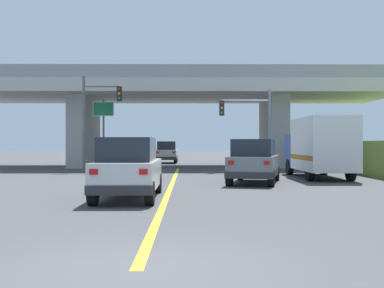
{
  "coord_description": "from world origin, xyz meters",
  "views": [
    {
      "loc": [
        0.75,
        -6.81,
        1.83
      ],
      "look_at": [
        0.98,
        23.77,
        1.79
      ],
      "focal_mm": 44.59,
      "sensor_mm": 36.0,
      "label": 1
    }
  ],
  "objects": [
    {
      "name": "sedan_oncoming",
      "position": [
        -1.27,
        37.7,
        1.01
      ],
      "size": [
        1.92,
        4.78,
        2.02
      ],
      "color": "silver",
      "rests_on": "ground"
    },
    {
      "name": "box_truck",
      "position": [
        7.66,
        18.23,
        1.65
      ],
      "size": [
        2.33,
        6.82,
        3.15
      ],
      "color": "navy",
      "rests_on": "ground"
    },
    {
      "name": "ground",
      "position": [
        0.0,
        30.78,
        0.0
      ],
      "size": [
        160.0,
        160.0,
        0.0
      ],
      "primitive_type": "plane",
      "color": "#424244"
    },
    {
      "name": "lane_divider_stripe",
      "position": [
        0.0,
        13.85,
        0.0
      ],
      "size": [
        0.2,
        27.7,
        0.01
      ],
      "primitive_type": "cube",
      "color": "yellow",
      "rests_on": "ground"
    },
    {
      "name": "suv_crossing",
      "position": [
        3.76,
        14.96,
        1.01
      ],
      "size": [
        3.06,
        4.95,
        2.02
      ],
      "rotation": [
        0.0,
        0.0,
        -0.25
      ],
      "color": "slate",
      "rests_on": "ground"
    },
    {
      "name": "highway_sign",
      "position": [
        -5.39,
        27.56,
        3.66
      ],
      "size": [
        1.51,
        0.17,
        5.0
      ],
      "color": "#56595E",
      "rests_on": "ground"
    },
    {
      "name": "suv_lead",
      "position": [
        -1.23,
        8.93,
        1.01
      ],
      "size": [
        1.94,
        4.8,
        2.02
      ],
      "color": "silver",
      "rests_on": "ground"
    },
    {
      "name": "overpass_bridge",
      "position": [
        0.0,
        30.78,
        5.23
      ],
      "size": [
        32.84,
        10.08,
        7.27
      ],
      "color": "#B7B5AD",
      "rests_on": "ground"
    },
    {
      "name": "traffic_signal_farside",
      "position": [
        -5.21,
        23.77,
        3.87
      ],
      "size": [
        2.53,
        0.36,
        6.13
      ],
      "color": "#56595E",
      "rests_on": "ground"
    },
    {
      "name": "traffic_signal_nearside",
      "position": [
        4.83,
        23.79,
        3.37
      ],
      "size": [
        3.33,
        0.36,
        5.34
      ],
      "color": "slate",
      "rests_on": "ground"
    }
  ]
}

